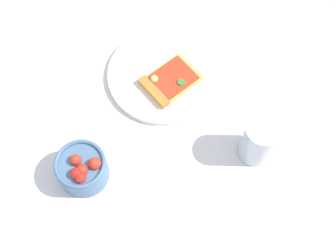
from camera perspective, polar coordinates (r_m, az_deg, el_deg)
The scene contains 5 objects.
ground_plane at distance 1.01m, azimuth -1.72°, elevation 5.11°, with size 2.40×2.40×0.00m, color silver.
plate at distance 1.02m, azimuth -0.60°, elevation 6.53°, with size 0.25×0.25×0.01m, color white.
pizza_slice_main at distance 0.99m, azimuth -0.10°, elevation 5.56°, with size 0.09×0.12×0.02m.
salad_bowl at distance 0.90m, azimuth -10.80°, elevation -5.33°, with size 0.10×0.10×0.08m.
soda_glass at distance 0.91m, azimuth 11.38°, elevation -1.91°, with size 0.07×0.07×0.11m.
Camera 1 is at (-0.42, 0.29, 0.87)m, focal length 48.10 mm.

